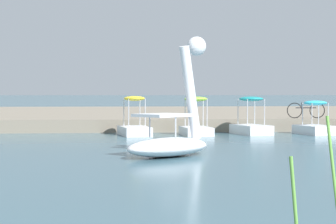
% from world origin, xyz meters
% --- Properties ---
extents(shore_bank_far, '(145.50, 25.76, 0.58)m').
position_xyz_m(shore_bank_far, '(0.00, 37.67, 0.29)').
color(shore_bank_far, slate).
rests_on(shore_bank_far, ground_plane).
extents(swan_boat, '(3.03, 2.88, 3.38)m').
position_xyz_m(swan_boat, '(-0.90, 14.11, 0.67)').
color(swan_boat, white).
rests_on(swan_boat, ground_plane).
extents(pedal_boat_yellow, '(1.38, 2.23, 1.62)m').
position_xyz_m(pedal_boat_yellow, '(-1.55, 22.94, 0.46)').
color(pedal_boat_yellow, white).
rests_on(pedal_boat_yellow, ground_plane).
extents(pedal_boat_lime, '(1.23, 2.08, 1.59)m').
position_xyz_m(pedal_boat_lime, '(0.98, 22.86, 0.42)').
color(pedal_boat_lime, white).
rests_on(pedal_boat_lime, ground_plane).
extents(pedal_boat_teal, '(1.52, 2.30, 1.59)m').
position_xyz_m(pedal_boat_teal, '(3.36, 23.23, 0.46)').
color(pedal_boat_teal, white).
rests_on(pedal_boat_teal, ground_plane).
extents(pedal_boat_cyan, '(1.54, 2.16, 1.42)m').
position_xyz_m(pedal_boat_cyan, '(6.05, 22.98, 0.39)').
color(pedal_boat_cyan, white).
rests_on(pedal_boat_cyan, ground_plane).
extents(bicycle_parked, '(1.76, 0.13, 0.73)m').
position_xyz_m(bicycle_parked, '(6.43, 25.51, 0.94)').
color(bicycle_parked, black).
rests_on(bicycle_parked, shore_bank_far).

